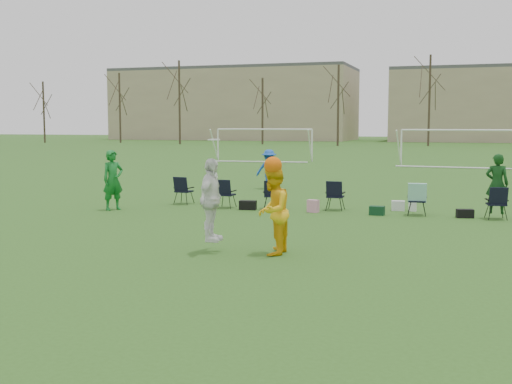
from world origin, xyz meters
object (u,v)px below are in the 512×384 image
at_px(fielder_green_near, 113,180).
at_px(goal_left, 264,136).
at_px(fielder_blue, 269,169).
at_px(center_contest, 248,205).
at_px(goal_mid, 457,137).

bearing_deg(fielder_green_near, goal_left, 39.67).
bearing_deg(goal_left, fielder_blue, -77.02).
bearing_deg(fielder_blue, fielder_green_near, 57.86).
bearing_deg(goal_left, fielder_green_near, -87.70).
distance_m(center_contest, goal_mid, 31.68).
distance_m(fielder_blue, center_contest, 14.06).
height_order(fielder_green_near, center_contest, center_contest).
distance_m(fielder_blue, goal_mid, 19.42).
bearing_deg(fielder_blue, center_contest, 92.16).
bearing_deg(center_contest, fielder_green_near, 140.45).
bearing_deg(goal_mid, goal_left, 175.87).
bearing_deg(fielder_green_near, goal_mid, 10.59).
bearing_deg(center_contest, goal_left, 106.83).
xyz_separation_m(fielder_blue, goal_mid, (7.56, 17.85, 1.07)).
relative_size(goal_left, goal_mid, 1.00).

